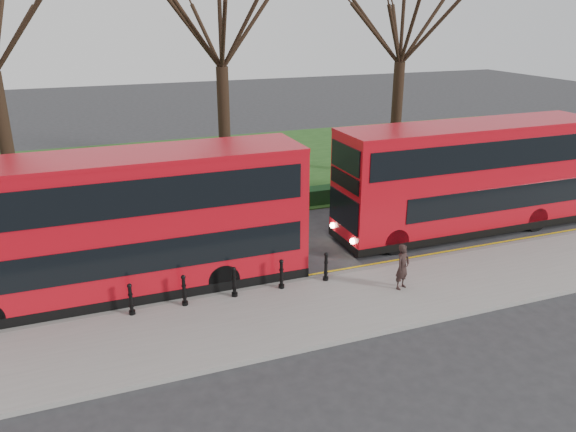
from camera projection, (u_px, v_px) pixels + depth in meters
name	position (u px, v px, depth m)	size (l,w,h in m)	color
ground	(246.00, 279.00, 20.04)	(120.00, 120.00, 0.00)	#28282B
pavement	(274.00, 318.00, 17.39)	(60.00, 4.00, 0.15)	gray
kerb	(254.00, 289.00, 19.14)	(60.00, 0.25, 0.16)	slate
grass_verge	(172.00, 173.00, 33.20)	(60.00, 18.00, 0.06)	#1E4517
hedge	(203.00, 210.00, 25.87)	(60.00, 0.90, 0.80)	black
yellow_line_outer	(251.00, 287.00, 19.43)	(60.00, 0.10, 0.01)	yellow
yellow_line_inner	(250.00, 285.00, 19.60)	(60.00, 0.10, 0.01)	yellow
tree_mid	(220.00, 21.00, 26.55)	(7.55, 7.55, 11.79)	black
tree_right	(403.00, 22.00, 29.94)	(7.44, 7.44, 11.63)	black
bollard_row	(234.00, 282.00, 18.38)	(6.75, 0.15, 1.00)	black
bus_lead	(124.00, 226.00, 18.30)	(12.02, 2.76, 4.78)	#B30B17
bus_rear	(468.00, 178.00, 23.76)	(11.73, 2.69, 4.67)	#B30B17
pedestrian	(403.00, 267.00, 18.82)	(0.58, 0.38, 1.59)	black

